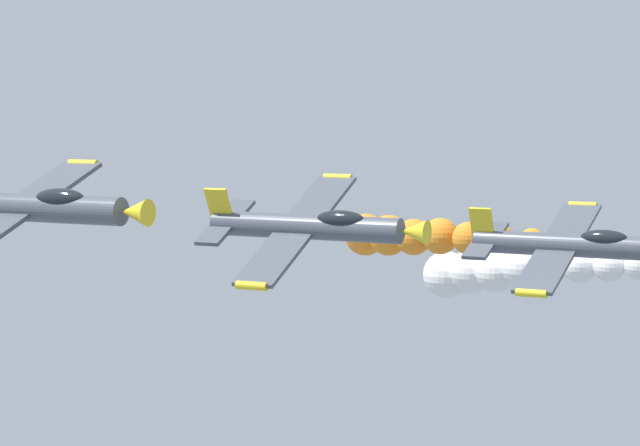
% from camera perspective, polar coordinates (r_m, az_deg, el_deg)
% --- Properties ---
extents(smoke_trail_lead, '(7.00, 27.00, 4.68)m').
position_cam_1_polar(smoke_trail_lead, '(89.86, 8.78, -2.01)').
color(smoke_trail_lead, white).
extents(smoke_trail_left_inner, '(7.97, 20.99, 2.94)m').
position_cam_1_polar(smoke_trail_left_inner, '(81.00, 4.49, -0.59)').
color(smoke_trail_left_inner, orange).
extents(airplane_right_inner, '(9.04, 10.35, 3.79)m').
position_cam_1_polar(airplane_right_inner, '(62.70, 10.82, -0.94)').
color(airplane_right_inner, '#474C56').
extents(airplane_left_outer, '(8.75, 10.35, 4.52)m').
position_cam_1_polar(airplane_left_outer, '(57.03, -0.50, -0.15)').
color(airplane_left_outer, '#474C56').
extents(airplane_right_outer, '(9.08, 10.35, 3.70)m').
position_cam_1_polar(airplane_right_outer, '(52.34, -12.52, 0.68)').
color(airplane_right_outer, '#474C56').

